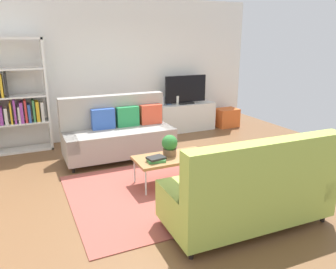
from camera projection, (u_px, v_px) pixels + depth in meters
name	position (u px, v px, depth m)	size (l,w,h in m)	color
ground_plane	(171.00, 182.00, 4.95)	(7.68, 7.68, 0.00)	brown
wall_far	(115.00, 69.00, 6.99)	(6.40, 0.12, 2.90)	white
area_rug	(175.00, 188.00, 4.71)	(2.90, 2.20, 0.01)	#9E4C42
couch_beige	(118.00, 133.00, 5.87)	(1.91, 0.85, 1.10)	gray
couch_green	(249.00, 191.00, 3.66)	(1.92, 0.90, 1.10)	#A3BC4C
coffee_table	(172.00, 158.00, 4.80)	(1.10, 0.56, 0.42)	#9E7042
tv_console	(185.00, 117.00, 7.62)	(1.40, 0.44, 0.64)	silver
tv	(186.00, 90.00, 7.42)	(1.00, 0.20, 0.64)	black
bookshelf	(15.00, 100.00, 6.04)	(1.10, 0.36, 2.10)	white
storage_trunk	(227.00, 118.00, 8.00)	(0.52, 0.40, 0.44)	orange
potted_plant	(170.00, 145.00, 4.78)	(0.23, 0.23, 0.32)	brown
table_book_0	(156.00, 160.00, 4.59)	(0.24, 0.18, 0.04)	#3F8C4C
table_book_1	(156.00, 158.00, 4.59)	(0.24, 0.18, 0.03)	#262626
vase_0	(161.00, 101.00, 7.31)	(0.14, 0.14, 0.19)	silver
vase_1	(169.00, 100.00, 7.39)	(0.11, 0.11, 0.19)	#4C72B2
bottle_0	(178.00, 100.00, 7.38)	(0.06, 0.06, 0.20)	silver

